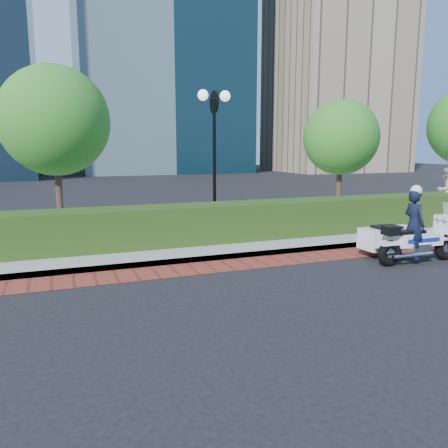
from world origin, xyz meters
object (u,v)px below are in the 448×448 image
object	(u,v)px
lamppost	(214,138)
tree_c	(341,138)
police_motorcycle	(406,234)
pedestrian	(445,190)
tree_b	(55,121)

from	to	relation	value
lamppost	tree_c	size ratio (longest dim) A/B	0.98
lamppost	police_motorcycle	size ratio (longest dim) A/B	1.86
tree_c	police_motorcycle	world-z (taller)	tree_c
pedestrian	tree_b	bearing A→B (deg)	-9.99
police_motorcycle	pedestrian	size ratio (longest dim) A/B	1.29
pedestrian	police_motorcycle	bearing A→B (deg)	31.19
lamppost	pedestrian	world-z (taller)	lamppost
lamppost	tree_b	bearing A→B (deg)	163.89
lamppost	tree_b	xyz separation A→B (m)	(-4.50, 1.30, 0.48)
tree_b	tree_c	xyz separation A→B (m)	(10.00, -0.00, -0.39)
lamppost	pedestrian	size ratio (longest dim) A/B	2.40
lamppost	pedestrian	bearing A→B (deg)	1.65
tree_c	tree_b	bearing A→B (deg)	180.00
lamppost	tree_c	bearing A→B (deg)	13.30
pedestrian	lamppost	bearing A→B (deg)	-4.26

